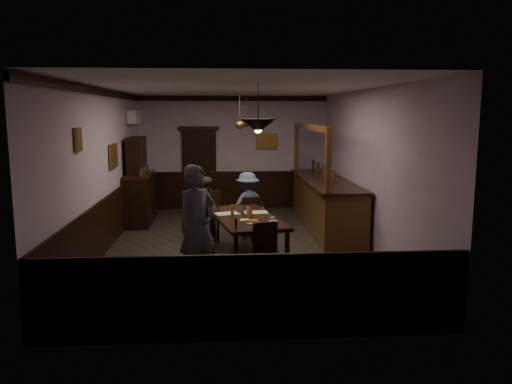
{
  "coord_description": "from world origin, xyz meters",
  "views": [
    {
      "loc": [
        -0.32,
        -9.3,
        2.54
      ],
      "look_at": [
        0.3,
        -0.53,
        1.15
      ],
      "focal_mm": 35.0,
      "sensor_mm": 36.0,
      "label": 1
    }
  ],
  "objects": [
    {
      "name": "chair_far_left",
      "position": [
        -0.6,
        0.42,
        0.57
      ],
      "size": [
        0.56,
        0.56,
        1.05
      ],
      "rotation": [
        0.0,
        0.0,
        3.41
      ],
      "color": "black",
      "rests_on": "ground"
    },
    {
      "name": "pastry_ring_a",
      "position": [
        0.15,
        -1.25,
        0.79
      ],
      "size": [
        0.13,
        0.13,
        0.04
      ],
      "primitive_type": "torus",
      "color": "#C68C47",
      "rests_on": "pastry_plate"
    },
    {
      "name": "ac_unit",
      "position": [
        -2.38,
        2.9,
        2.45
      ],
      "size": [
        0.2,
        0.85,
        0.3
      ],
      "color": "white",
      "rests_on": "ground"
    },
    {
      "name": "water_glass",
      "position": [
        0.15,
        -0.64,
        0.82
      ],
      "size": [
        0.06,
        0.06,
        0.15
      ],
      "primitive_type": "cylinder",
      "color": "silver",
      "rests_on": "dining_table"
    },
    {
      "name": "chair_near",
      "position": [
        0.37,
        -2.03,
        0.5
      ],
      "size": [
        0.48,
        0.48,
        0.91
      ],
      "rotation": [
        0.0,
        0.0,
        0.26
      ],
      "color": "black",
      "rests_on": "ground"
    },
    {
      "name": "pendant_brass_far",
      "position": [
        0.3,
        2.96,
        2.3
      ],
      "size": [
        0.2,
        0.2,
        0.81
      ],
      "color": "#BF8C3F",
      "rests_on": "ground"
    },
    {
      "name": "door_back",
      "position": [
        -0.9,
        3.95,
        1.05
      ],
      "size": [
        0.9,
        0.06,
        2.1
      ],
      "primitive_type": "cube",
      "color": "black",
      "rests_on": "ground"
    },
    {
      "name": "person_seated_left",
      "position": [
        -0.66,
        0.7,
        0.64
      ],
      "size": [
        0.68,
        0.56,
        1.28
      ],
      "primitive_type": "imported",
      "rotation": [
        0.0,
        0.0,
        3.27
      ],
      "color": "#43492C",
      "rests_on": "ground"
    },
    {
      "name": "pepper_mill",
      "position": [
        -0.09,
        -1.52,
        0.82
      ],
      "size": [
        0.04,
        0.04,
        0.14
      ],
      "primitive_type": "cylinder",
      "color": "black",
      "rests_on": "dining_table"
    },
    {
      "name": "picture_left_small",
      "position": [
        -2.46,
        -1.6,
        2.15
      ],
      "size": [
        0.04,
        0.28,
        0.36
      ],
      "color": "olive",
      "rests_on": "ground"
    },
    {
      "name": "chair_far_right",
      "position": [
        0.27,
        0.61,
        0.48
      ],
      "size": [
        0.43,
        0.43,
        0.88
      ],
      "rotation": [
        0.0,
        0.0,
        3.29
      ],
      "color": "black",
      "rests_on": "ground"
    },
    {
      "name": "sideboard",
      "position": [
        -2.21,
        2.26,
        0.8
      ],
      "size": [
        0.54,
        1.52,
        2.01
      ],
      "color": "black",
      "rests_on": "ground"
    },
    {
      "name": "picture_back",
      "position": [
        0.9,
        3.96,
        1.8
      ],
      "size": [
        0.55,
        0.04,
        0.42
      ],
      "color": "olive",
      "rests_on": "ground"
    },
    {
      "name": "chair_side",
      "position": [
        -0.77,
        -1.13,
        0.53
      ],
      "size": [
        0.55,
        0.55,
        0.97
      ],
      "rotation": [
        0.0,
        0.0,
        1.98
      ],
      "color": "black",
      "rests_on": "ground"
    },
    {
      "name": "room",
      "position": [
        0.0,
        0.0,
        1.5
      ],
      "size": [
        5.01,
        8.01,
        3.01
      ],
      "color": "#2D2621",
      "rests_on": "ground"
    },
    {
      "name": "beer_glass",
      "position": [
        -0.13,
        -0.68,
        0.85
      ],
      "size": [
        0.06,
        0.06,
        0.2
      ],
      "primitive_type": "cylinder",
      "color": "#BF721E",
      "rests_on": "dining_table"
    },
    {
      "name": "person_standing",
      "position": [
        -0.67,
        -2.17,
        0.91
      ],
      "size": [
        0.78,
        0.76,
        1.81
      ],
      "primitive_type": "imported",
      "rotation": [
        0.0,
        0.0,
        0.71
      ],
      "color": "#5A5C67",
      "rests_on": "ground"
    },
    {
      "name": "coffee_cup",
      "position": [
        0.53,
        -1.18,
        0.8
      ],
      "size": [
        0.09,
        0.09,
        0.07
      ],
      "primitive_type": "imported",
      "rotation": [
        0.0,
        0.0,
        0.21
      ],
      "color": "white",
      "rests_on": "saucer"
    },
    {
      "name": "newspaper_left",
      "position": [
        -0.22,
        -0.48,
        0.75
      ],
      "size": [
        0.5,
        0.42,
        0.01
      ],
      "primitive_type": "cube",
      "rotation": [
        0.0,
        0.0,
        0.35
      ],
      "color": "silver",
      "rests_on": "dining_table"
    },
    {
      "name": "soda_can",
      "position": [
        0.19,
        -0.77,
        0.81
      ],
      "size": [
        0.07,
        0.07,
        0.12
      ],
      "primitive_type": "cylinder",
      "color": "orange",
      "rests_on": "dining_table"
    },
    {
      "name": "bar_counter",
      "position": [
        1.99,
        1.54,
        0.58
      ],
      "size": [
        0.96,
        4.11,
        2.31
      ],
      "color": "#513015",
      "rests_on": "ground"
    },
    {
      "name": "pendant_brass_mid",
      "position": [
        0.1,
        1.77,
        2.3
      ],
      "size": [
        0.2,
        0.2,
        0.81
      ],
      "color": "#BF8C3F",
      "rests_on": "ground"
    },
    {
      "name": "pastry_plate",
      "position": [
        0.2,
        -1.3,
        0.76
      ],
      "size": [
        0.22,
        0.22,
        0.01
      ],
      "primitive_type": "cylinder",
      "color": "white",
      "rests_on": "dining_table"
    },
    {
      "name": "pastry_ring_b",
      "position": [
        0.22,
        -1.26,
        0.79
      ],
      "size": [
        0.13,
        0.13,
        0.04
      ],
      "primitive_type": "torus",
      "color": "#C68C47",
      "rests_on": "pastry_plate"
    },
    {
      "name": "pendant_iron",
      "position": [
        0.26,
        -1.51,
        2.35
      ],
      "size": [
        0.56,
        0.56,
        0.76
      ],
      "color": "black",
      "rests_on": "ground"
    },
    {
      "name": "picture_left_large",
      "position": [
        -2.46,
        0.8,
        1.7
      ],
      "size": [
        0.04,
        0.62,
        0.48
      ],
      "color": "olive",
      "rests_on": "ground"
    },
    {
      "name": "napkin",
      "position": [
        0.07,
        -1.01,
        0.75
      ],
      "size": [
        0.18,
        0.18,
        0.0
      ],
      "primitive_type": "cube",
      "rotation": [
        0.0,
        0.0,
        0.21
      ],
      "color": "#F6FF5D",
      "rests_on": "dining_table"
    },
    {
      "name": "saucer",
      "position": [
        0.54,
        -1.2,
        0.76
      ],
      "size": [
        0.15,
        0.15,
        0.01
      ],
      "primitive_type": "cylinder",
      "color": "white",
      "rests_on": "dining_table"
    },
    {
      "name": "dining_table",
      "position": [
        0.1,
        -0.73,
        0.69
      ],
      "size": [
        1.43,
        2.36,
        0.75
      ],
      "rotation": [
        0.0,
        0.0,
        0.21
      ],
      "color": "black",
      "rests_on": "ground"
    },
    {
      "name": "newspaper_right",
      "position": [
        0.31,
        -0.4,
        0.75
      ],
      "size": [
        0.45,
        0.34,
        0.01
      ],
      "primitive_type": "cube",
      "rotation": [
        0.0,
        0.0,
        0.1
      ],
      "color": "silver",
      "rests_on": "dining_table"
    },
    {
      "name": "person_seated_right",
      "position": [
        0.22,
        0.88,
        0.67
      ],
      "size": [
        1.0,
        0.84,
        1.34
      ],
      "primitive_type": "imported",
      "rotation": [
        0.0,
        0.0,
        3.62
      ],
      "color": "slate",
      "rests_on": "ground"
    }
  ]
}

